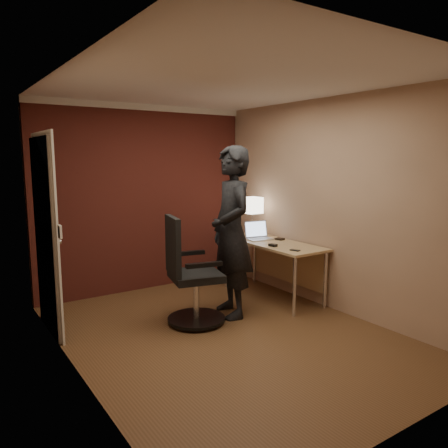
{
  "coord_description": "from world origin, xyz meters",
  "views": [
    {
      "loc": [
        -2.41,
        -3.55,
        1.81
      ],
      "look_at": [
        0.35,
        0.55,
        1.05
      ],
      "focal_mm": 35.0,
      "sensor_mm": 36.0,
      "label": 1
    }
  ],
  "objects_px": {
    "mouse": "(273,245)",
    "person": "(231,232)",
    "laptop": "(258,234)",
    "wallet": "(280,239)",
    "desk": "(277,251)",
    "office_chair": "(189,278)",
    "phone": "(295,250)",
    "desk_lamp": "(252,206)"
  },
  "relations": [
    {
      "from": "mouse",
      "to": "person",
      "type": "relative_size",
      "value": 0.05
    },
    {
      "from": "desk_lamp",
      "to": "desk",
      "type": "bearing_deg",
      "value": -89.3
    },
    {
      "from": "phone",
      "to": "person",
      "type": "height_order",
      "value": "person"
    },
    {
      "from": "mouse",
      "to": "phone",
      "type": "relative_size",
      "value": 0.87
    },
    {
      "from": "mouse",
      "to": "phone",
      "type": "xyz_separation_m",
      "value": [
        0.05,
        -0.33,
        -0.01
      ]
    },
    {
      "from": "laptop",
      "to": "person",
      "type": "bearing_deg",
      "value": -146.88
    },
    {
      "from": "phone",
      "to": "desk_lamp",
      "type": "bearing_deg",
      "value": 64.31
    },
    {
      "from": "mouse",
      "to": "person",
      "type": "xyz_separation_m",
      "value": [
        -0.63,
        -0.01,
        0.22
      ]
    },
    {
      "from": "desk",
      "to": "mouse",
      "type": "distance_m",
      "value": 0.36
    },
    {
      "from": "desk",
      "to": "wallet",
      "type": "bearing_deg",
      "value": 31.21
    },
    {
      "from": "person",
      "to": "mouse",
      "type": "bearing_deg",
      "value": 104.62
    },
    {
      "from": "phone",
      "to": "office_chair",
      "type": "bearing_deg",
      "value": 149.12
    },
    {
      "from": "desk",
      "to": "desk_lamp",
      "type": "xyz_separation_m",
      "value": [
        -0.01,
        0.52,
        0.55
      ]
    },
    {
      "from": "desk",
      "to": "wallet",
      "type": "relative_size",
      "value": 13.64
    },
    {
      "from": "desk_lamp",
      "to": "person",
      "type": "bearing_deg",
      "value": -139.46
    },
    {
      "from": "desk",
      "to": "desk_lamp",
      "type": "relative_size",
      "value": 2.8
    },
    {
      "from": "desk",
      "to": "wallet",
      "type": "distance_m",
      "value": 0.18
    },
    {
      "from": "desk",
      "to": "office_chair",
      "type": "height_order",
      "value": "office_chair"
    },
    {
      "from": "desk_lamp",
      "to": "laptop",
      "type": "bearing_deg",
      "value": -109.5
    },
    {
      "from": "laptop",
      "to": "wallet",
      "type": "height_order",
      "value": "laptop"
    },
    {
      "from": "laptop",
      "to": "mouse",
      "type": "bearing_deg",
      "value": -108.03
    },
    {
      "from": "phone",
      "to": "wallet",
      "type": "bearing_deg",
      "value": 48.3
    },
    {
      "from": "mouse",
      "to": "laptop",
      "type": "bearing_deg",
      "value": 63.69
    },
    {
      "from": "desk",
      "to": "wallet",
      "type": "height_order",
      "value": "wallet"
    },
    {
      "from": "person",
      "to": "desk_lamp",
      "type": "bearing_deg",
      "value": 144.03
    },
    {
      "from": "laptop",
      "to": "wallet",
      "type": "relative_size",
      "value": 3.35
    },
    {
      "from": "mouse",
      "to": "office_chair",
      "type": "bearing_deg",
      "value": 171.48
    },
    {
      "from": "phone",
      "to": "wallet",
      "type": "distance_m",
      "value": 0.68
    },
    {
      "from": "mouse",
      "to": "person",
      "type": "height_order",
      "value": "person"
    },
    {
      "from": "office_chair",
      "to": "phone",
      "type": "bearing_deg",
      "value": -15.35
    },
    {
      "from": "desk",
      "to": "desk_lamp",
      "type": "height_order",
      "value": "desk_lamp"
    },
    {
      "from": "desk_lamp",
      "to": "phone",
      "type": "distance_m",
      "value": 1.16
    },
    {
      "from": "desk_lamp",
      "to": "laptop",
      "type": "height_order",
      "value": "desk_lamp"
    },
    {
      "from": "desk_lamp",
      "to": "person",
      "type": "xyz_separation_m",
      "value": [
        -0.87,
        -0.75,
        -0.18
      ]
    },
    {
      "from": "desk_lamp",
      "to": "laptop",
      "type": "relative_size",
      "value": 1.45
    },
    {
      "from": "desk_lamp",
      "to": "office_chair",
      "type": "distance_m",
      "value": 1.71
    },
    {
      "from": "mouse",
      "to": "desk",
      "type": "bearing_deg",
      "value": 32.75
    },
    {
      "from": "desk",
      "to": "person",
      "type": "bearing_deg",
      "value": -165.25
    },
    {
      "from": "phone",
      "to": "person",
      "type": "relative_size",
      "value": 0.06
    },
    {
      "from": "office_chair",
      "to": "person",
      "type": "xyz_separation_m",
      "value": [
        0.54,
        -0.02,
        0.45
      ]
    },
    {
      "from": "desk_lamp",
      "to": "office_chair",
      "type": "height_order",
      "value": "desk_lamp"
    },
    {
      "from": "office_chair",
      "to": "person",
      "type": "distance_m",
      "value": 0.71
    }
  ]
}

